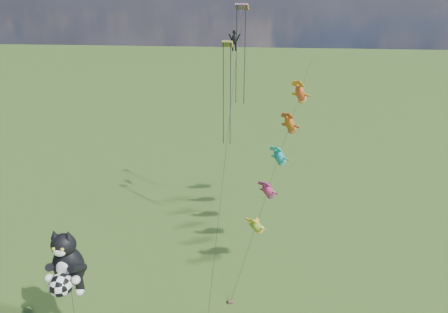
{
  "coord_description": "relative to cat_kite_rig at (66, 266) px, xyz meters",
  "views": [
    {
      "loc": [
        15.63,
        -19.22,
        23.74
      ],
      "look_at": [
        12.9,
        10.96,
        10.06
      ],
      "focal_mm": 30.0,
      "sensor_mm": 36.0,
      "label": 1
    }
  ],
  "objects": [
    {
      "name": "parafoil_rig",
      "position": [
        9.6,
        14.89,
        11.17
      ],
      "size": [
        2.28,
        17.53,
        22.54
      ],
      "rotation": [
        0.0,
        0.0,
        0.0
      ],
      "color": "brown",
      "rests_on": "ground"
    },
    {
      "name": "cat_kite_rig",
      "position": [
        0.0,
        0.0,
        0.0
      ],
      "size": [
        2.45,
        4.1,
        10.15
      ],
      "rotation": [
        0.0,
        0.0,
        0.33
      ],
      "color": "brown",
      "rests_on": "ground"
    },
    {
      "name": "fish_windsock_rig",
      "position": [
        13.89,
        13.27,
        2.21
      ],
      "size": [
        6.88,
        14.51,
        17.45
      ],
      "rotation": [
        0.0,
        0.0,
        -0.11
      ],
      "color": "brown",
      "rests_on": "ground"
    }
  ]
}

